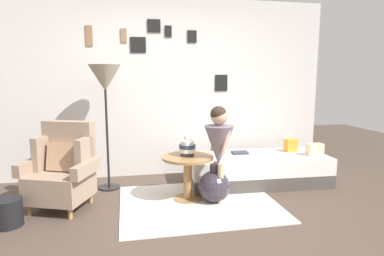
{
  "coord_description": "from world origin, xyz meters",
  "views": [
    {
      "loc": [
        -0.65,
        -2.96,
        1.48
      ],
      "look_at": [
        0.15,
        0.95,
        0.85
      ],
      "focal_mm": 30.8,
      "sensor_mm": 36.0,
      "label": 1
    }
  ],
  "objects_px": {
    "vase_striped": "(187,148)",
    "floor_lamp": "(105,82)",
    "book_on_daybed": "(240,153)",
    "magazine_basket": "(8,213)",
    "daybed": "(257,169)",
    "person_child": "(219,142)",
    "armchair": "(63,169)",
    "side_table": "(188,168)",
    "demijohn_near": "(214,186)"
  },
  "relations": [
    {
      "from": "vase_striped",
      "to": "floor_lamp",
      "type": "height_order",
      "value": "floor_lamp"
    },
    {
      "from": "book_on_daybed",
      "to": "magazine_basket",
      "type": "bearing_deg",
      "value": -161.89
    },
    {
      "from": "daybed",
      "to": "floor_lamp",
      "type": "distance_m",
      "value": 2.35
    },
    {
      "from": "vase_striped",
      "to": "person_child",
      "type": "distance_m",
      "value": 0.4
    },
    {
      "from": "armchair",
      "to": "side_table",
      "type": "xyz_separation_m",
      "value": [
        1.42,
        -0.07,
        -0.05
      ]
    },
    {
      "from": "side_table",
      "to": "person_child",
      "type": "distance_m",
      "value": 0.51
    },
    {
      "from": "daybed",
      "to": "floor_lamp",
      "type": "height_order",
      "value": "floor_lamp"
    },
    {
      "from": "vase_striped",
      "to": "magazine_basket",
      "type": "relative_size",
      "value": 0.87
    },
    {
      "from": "armchair",
      "to": "floor_lamp",
      "type": "relative_size",
      "value": 0.6
    },
    {
      "from": "side_table",
      "to": "vase_striped",
      "type": "distance_m",
      "value": 0.25
    },
    {
      "from": "vase_striped",
      "to": "magazine_basket",
      "type": "bearing_deg",
      "value": -169.23
    },
    {
      "from": "armchair",
      "to": "daybed",
      "type": "bearing_deg",
      "value": 7.98
    },
    {
      "from": "daybed",
      "to": "armchair",
      "type": "bearing_deg",
      "value": -172.02
    },
    {
      "from": "vase_striped",
      "to": "magazine_basket",
      "type": "xyz_separation_m",
      "value": [
        -1.89,
        -0.36,
        -0.5
      ]
    },
    {
      "from": "side_table",
      "to": "demijohn_near",
      "type": "xyz_separation_m",
      "value": [
        0.29,
        -0.13,
        -0.2
      ]
    },
    {
      "from": "side_table",
      "to": "book_on_daybed",
      "type": "relative_size",
      "value": 2.81
    },
    {
      "from": "magazine_basket",
      "to": "armchair",
      "type": "bearing_deg",
      "value": 41.4
    },
    {
      "from": "armchair",
      "to": "vase_striped",
      "type": "height_order",
      "value": "armchair"
    },
    {
      "from": "side_table",
      "to": "book_on_daybed",
      "type": "xyz_separation_m",
      "value": [
        0.86,
        0.56,
        0.02
      ]
    },
    {
      "from": "magazine_basket",
      "to": "demijohn_near",
      "type": "bearing_deg",
      "value": 5.4
    },
    {
      "from": "daybed",
      "to": "person_child",
      "type": "relative_size",
      "value": 1.68
    },
    {
      "from": "armchair",
      "to": "daybed",
      "type": "relative_size",
      "value": 0.5
    },
    {
      "from": "person_child",
      "to": "demijohn_near",
      "type": "distance_m",
      "value": 0.55
    },
    {
      "from": "daybed",
      "to": "vase_striped",
      "type": "height_order",
      "value": "vase_striped"
    },
    {
      "from": "side_table",
      "to": "floor_lamp",
      "type": "bearing_deg",
      "value": 147.08
    },
    {
      "from": "demijohn_near",
      "to": "book_on_daybed",
      "type": "bearing_deg",
      "value": 50.81
    },
    {
      "from": "daybed",
      "to": "book_on_daybed",
      "type": "relative_size",
      "value": 8.77
    },
    {
      "from": "person_child",
      "to": "magazine_basket",
      "type": "xyz_separation_m",
      "value": [
        -2.22,
        -0.17,
        -0.6
      ]
    },
    {
      "from": "person_child",
      "to": "side_table",
      "type": "bearing_deg",
      "value": 152.87
    },
    {
      "from": "side_table",
      "to": "magazine_basket",
      "type": "relative_size",
      "value": 2.21
    },
    {
      "from": "side_table",
      "to": "magazine_basket",
      "type": "xyz_separation_m",
      "value": [
        -1.89,
        -0.34,
        -0.25
      ]
    },
    {
      "from": "armchair",
      "to": "vase_striped",
      "type": "xyz_separation_m",
      "value": [
        1.42,
        -0.05,
        0.2
      ]
    },
    {
      "from": "daybed",
      "to": "side_table",
      "type": "height_order",
      "value": "side_table"
    },
    {
      "from": "floor_lamp",
      "to": "person_child",
      "type": "relative_size",
      "value": 1.42
    },
    {
      "from": "side_table",
      "to": "demijohn_near",
      "type": "height_order",
      "value": "side_table"
    },
    {
      "from": "floor_lamp",
      "to": "demijohn_near",
      "type": "relative_size",
      "value": 3.52
    },
    {
      "from": "floor_lamp",
      "to": "magazine_basket",
      "type": "height_order",
      "value": "floor_lamp"
    },
    {
      "from": "daybed",
      "to": "demijohn_near",
      "type": "distance_m",
      "value": 0.95
    },
    {
      "from": "armchair",
      "to": "vase_striped",
      "type": "bearing_deg",
      "value": -2.1
    },
    {
      "from": "book_on_daybed",
      "to": "demijohn_near",
      "type": "distance_m",
      "value": 0.92
    },
    {
      "from": "armchair",
      "to": "floor_lamp",
      "type": "height_order",
      "value": "floor_lamp"
    },
    {
      "from": "magazine_basket",
      "to": "floor_lamp",
      "type": "bearing_deg",
      "value": 45.57
    },
    {
      "from": "armchair",
      "to": "floor_lamp",
      "type": "distance_m",
      "value": 1.2
    },
    {
      "from": "floor_lamp",
      "to": "demijohn_near",
      "type": "height_order",
      "value": "floor_lamp"
    },
    {
      "from": "demijohn_near",
      "to": "magazine_basket",
      "type": "distance_m",
      "value": 2.19
    },
    {
      "from": "book_on_daybed",
      "to": "demijohn_near",
      "type": "xyz_separation_m",
      "value": [
        -0.56,
        -0.69,
        -0.22
      ]
    },
    {
      "from": "magazine_basket",
      "to": "daybed",
      "type": "bearing_deg",
      "value": 14.43
    },
    {
      "from": "side_table",
      "to": "book_on_daybed",
      "type": "bearing_deg",
      "value": 33.1
    },
    {
      "from": "side_table",
      "to": "book_on_daybed",
      "type": "distance_m",
      "value": 1.02
    },
    {
      "from": "book_on_daybed",
      "to": "demijohn_near",
      "type": "bearing_deg",
      "value": -129.19
    }
  ]
}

